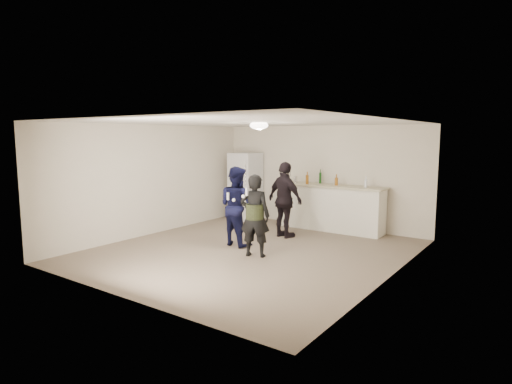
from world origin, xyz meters
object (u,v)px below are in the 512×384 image
Objects in this scene: shaker at (296,180)px; man at (237,206)px; spectator at (285,200)px; fridge at (245,186)px; woman at (255,216)px; counter at (329,208)px.

man is (-0.04, -2.34, -0.36)m from shaker.
shaker is 2.36m from man.
spectator is at bearing -102.21° from man.
spectator is (0.42, -1.18, -0.33)m from shaker.
fridge is 10.59× the size of shaker.
shaker is (1.57, -0.02, 0.28)m from fridge.
fridge is 3.67m from woman.
counter is 1.59× the size of man.
shaker is at bearing -93.39° from woman.
shaker is 0.10× the size of spectator.
woman is 0.92× the size of spectator.
woman is at bearing 158.46° from man.
fridge is at bearing -15.73° from spectator.
shaker is 0.11× the size of woman.
man reaches higher than shaker.
counter is 1.44× the size of fridge.
spectator is at bearing -70.61° from shaker.
woman reaches higher than shaker.
fridge reaches higher than counter.
woman is (0.80, -0.48, -0.04)m from man.
counter is 15.29× the size of shaker.
man is at bearing -49.32° from woman.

